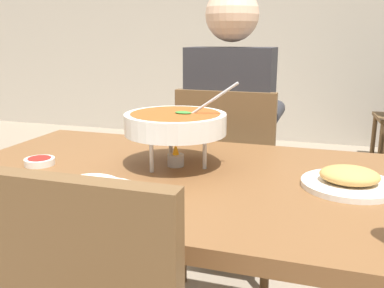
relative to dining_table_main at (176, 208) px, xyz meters
The scene contains 7 objects.
dining_table_main is the anchor object (origin of this frame).
chair_diner_main 0.70m from the dining_table_main, 90.00° to the left, with size 0.44×0.44×0.90m.
diner_main 0.73m from the dining_table_main, 90.00° to the left, with size 0.40×0.45×1.31m.
curry_bowl 0.25m from the dining_table_main, 109.92° to the left, with size 0.33×0.30×0.26m.
rice_plate 0.30m from the dining_table_main, 116.42° to the right, with size 0.24×0.24×0.06m.
appetizer_plate 0.48m from the dining_table_main, ahead, with size 0.24×0.24×0.06m.
sauce_dish 0.44m from the dining_table_main, behind, with size 0.09×0.09×0.02m.
Camera 1 is at (0.40, -1.09, 1.11)m, focal length 39.94 mm.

